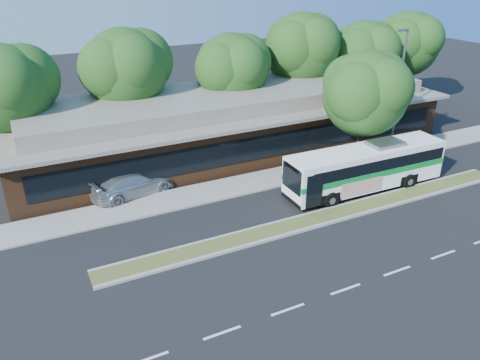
{
  "coord_description": "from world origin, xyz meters",
  "views": [
    {
      "loc": [
        -14.58,
        -17.8,
        13.21
      ],
      "look_at": [
        -4.04,
        3.43,
        2.0
      ],
      "focal_mm": 35.0,
      "sensor_mm": 36.0,
      "label": 1
    }
  ],
  "objects_px": {
    "transit_bus": "(367,165)",
    "sedan": "(132,183)",
    "sidewalk_tree": "(369,91)",
    "lamp_post": "(398,91)"
  },
  "relations": [
    {
      "from": "transit_bus",
      "to": "sedan",
      "type": "relative_size",
      "value": 2.02
    },
    {
      "from": "lamp_post",
      "to": "sedan",
      "type": "xyz_separation_m",
      "value": [
        -18.56,
        2.33,
        -4.13
      ]
    },
    {
      "from": "transit_bus",
      "to": "sedan",
      "type": "distance_m",
      "value": 14.53
    },
    {
      "from": "lamp_post",
      "to": "sidewalk_tree",
      "type": "bearing_deg",
      "value": -169.85
    },
    {
      "from": "transit_bus",
      "to": "sidewalk_tree",
      "type": "distance_m",
      "value": 5.19
    },
    {
      "from": "transit_bus",
      "to": "sidewalk_tree",
      "type": "bearing_deg",
      "value": 55.1
    },
    {
      "from": "sedan",
      "to": "sidewalk_tree",
      "type": "distance_m",
      "value": 16.35
    },
    {
      "from": "lamp_post",
      "to": "sedan",
      "type": "distance_m",
      "value": 19.16
    },
    {
      "from": "sidewalk_tree",
      "to": "transit_bus",
      "type": "bearing_deg",
      "value": -125.97
    },
    {
      "from": "lamp_post",
      "to": "sidewalk_tree",
      "type": "distance_m",
      "value": 3.26
    }
  ]
}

